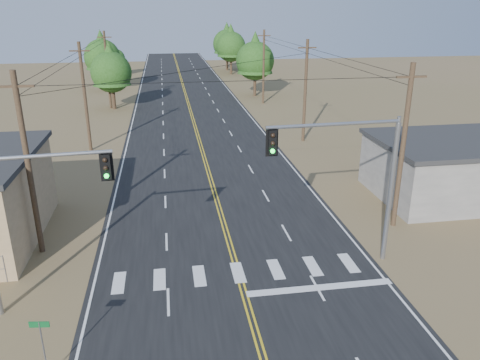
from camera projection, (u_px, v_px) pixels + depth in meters
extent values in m
cube|color=black|center=(202.00, 151.00, 44.47)|extent=(15.00, 200.00, 0.02)
cylinder|color=gray|center=(5.00, 269.00, 23.06)|extent=(0.06, 0.06, 1.50)
cylinder|color=#4C3826|center=(29.00, 167.00, 24.51)|extent=(0.30, 0.30, 10.00)
cube|color=#4C3826|center=(15.00, 86.00, 23.05)|extent=(1.80, 0.12, 0.12)
cylinder|color=#4C3826|center=(85.00, 98.00, 43.02)|extent=(0.30, 0.30, 10.00)
cube|color=#4C3826|center=(80.00, 51.00, 41.55)|extent=(1.80, 0.12, 0.12)
cylinder|color=#4C3826|center=(108.00, 70.00, 61.53)|extent=(0.30, 0.30, 10.00)
cube|color=#4C3826|center=(104.00, 37.00, 60.06)|extent=(1.80, 0.12, 0.12)
cylinder|color=#4C3826|center=(403.00, 149.00, 27.64)|extent=(0.30, 0.30, 10.00)
cube|color=#4C3826|center=(412.00, 77.00, 26.18)|extent=(1.80, 0.12, 0.12)
cylinder|color=#4C3826|center=(305.00, 92.00, 46.15)|extent=(0.30, 0.30, 10.00)
cube|color=#4C3826|center=(307.00, 48.00, 44.68)|extent=(1.80, 0.12, 0.12)
cylinder|color=#4C3826|center=(264.00, 67.00, 64.66)|extent=(0.30, 0.30, 10.00)
cube|color=#4C3826|center=(264.00, 36.00, 63.19)|extent=(1.80, 0.12, 0.12)
cylinder|color=gray|center=(43.00, 156.00, 19.01)|extent=(5.48, 0.57, 0.16)
cube|color=black|center=(106.00, 167.00, 19.77)|extent=(0.38, 0.33, 1.12)
sphere|color=black|center=(105.00, 160.00, 19.47)|extent=(0.20, 0.20, 0.20)
sphere|color=black|center=(106.00, 168.00, 19.60)|extent=(0.20, 0.20, 0.20)
sphere|color=#0CE533|center=(107.00, 176.00, 19.72)|extent=(0.20, 0.20, 0.20)
cylinder|color=gray|center=(390.00, 194.00, 24.20)|extent=(0.26, 0.26, 7.54)
cylinder|color=gray|center=(399.00, 123.00, 22.89)|extent=(0.19, 0.19, 0.65)
cylinder|color=gray|center=(334.00, 124.00, 22.19)|extent=(6.75, 0.52, 0.17)
cube|color=black|center=(272.00, 142.00, 21.83)|extent=(0.39, 0.34, 1.19)
sphere|color=black|center=(273.00, 135.00, 21.52)|extent=(0.22, 0.22, 0.22)
sphere|color=black|center=(273.00, 143.00, 21.65)|extent=(0.22, 0.22, 0.22)
sphere|color=#0CE533|center=(273.00, 151.00, 21.78)|extent=(0.22, 0.22, 0.22)
cylinder|color=gray|center=(44.00, 350.00, 16.93)|extent=(0.06, 0.06, 2.42)
cube|color=#0B5323|center=(39.00, 324.00, 16.55)|extent=(0.72, 0.13, 0.24)
cylinder|color=#3F2D1E|center=(113.00, 97.00, 62.23)|extent=(0.50, 0.50, 3.17)
cone|color=#204714|center=(110.00, 63.00, 60.70)|extent=(4.94, 4.94, 5.64)
sphere|color=#204714|center=(111.00, 72.00, 61.10)|extent=(5.29, 5.29, 5.29)
cylinder|color=#3F2D1E|center=(105.00, 80.00, 76.06)|extent=(0.43, 0.43, 3.44)
cone|color=#204714|center=(102.00, 49.00, 74.39)|extent=(5.35, 5.35, 6.11)
sphere|color=#204714|center=(102.00, 57.00, 74.83)|extent=(5.73, 5.73, 5.73)
cylinder|color=#3F2D1E|center=(117.00, 70.00, 92.51)|extent=(0.40, 0.40, 2.19)
cone|color=#204714|center=(115.00, 54.00, 91.45)|extent=(3.41, 3.41, 3.90)
sphere|color=#204714|center=(116.00, 58.00, 91.73)|extent=(3.66, 3.66, 3.66)
cylinder|color=#3F2D1E|center=(255.00, 85.00, 71.32)|extent=(0.44, 0.44, 3.44)
cone|color=#204714|center=(255.00, 52.00, 69.66)|extent=(5.35, 5.35, 6.11)
sphere|color=#204714|center=(255.00, 61.00, 70.09)|extent=(5.73, 5.73, 5.73)
cylinder|color=#3F2D1E|center=(231.00, 65.00, 94.32)|extent=(0.48, 0.48, 3.54)
cone|color=#204714|center=(231.00, 40.00, 92.61)|extent=(5.50, 5.50, 6.29)
sphere|color=#204714|center=(231.00, 47.00, 93.05)|extent=(5.89, 5.89, 5.89)
cylinder|color=#3F2D1E|center=(227.00, 62.00, 100.43)|extent=(0.50, 0.50, 3.57)
cone|color=#204714|center=(227.00, 38.00, 98.71)|extent=(5.55, 5.55, 6.34)
sphere|color=#204714|center=(227.00, 44.00, 99.16)|extent=(5.95, 5.95, 5.95)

